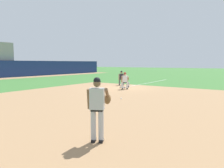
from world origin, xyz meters
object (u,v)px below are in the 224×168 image
(pitcher, at_px, (98,105))
(umpire, at_px, (121,77))
(first_base_bag, at_px, (123,87))
(baserunner, at_px, (125,80))
(baseball, at_px, (121,98))
(first_baseman, at_px, (125,79))

(pitcher, relative_size, umpire, 1.27)
(first_base_bag, height_order, baserunner, baserunner)
(baseball, distance_m, first_baseman, 6.57)
(first_baseman, relative_size, baserunner, 0.92)
(baserunner, relative_size, umpire, 1.00)
(baserunner, bearing_deg, baseball, -151.85)
(pitcher, distance_m, first_baseman, 14.05)
(pitcher, bearing_deg, umpire, 29.17)
(baseball, bearing_deg, umpire, 31.47)
(pitcher, height_order, baserunner, pitcher)
(first_base_bag, xyz_separation_m, baseball, (-5.42, -3.17, -0.01))
(pitcher, height_order, umpire, pitcher)
(first_base_bag, distance_m, first_baseman, 0.77)
(first_base_bag, xyz_separation_m, baserunner, (-0.95, -0.78, 0.75))
(umpire, bearing_deg, first_base_bag, -145.34)
(first_baseman, relative_size, umpire, 0.92)
(first_baseman, height_order, baserunner, baserunner)
(first_baseman, bearing_deg, first_base_bag, 165.94)
(first_base_bag, distance_m, baserunner, 1.44)
(baseball, distance_m, pitcher, 7.58)
(first_base_bag, bearing_deg, baserunner, -140.46)
(first_base_bag, bearing_deg, pitcher, -151.70)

